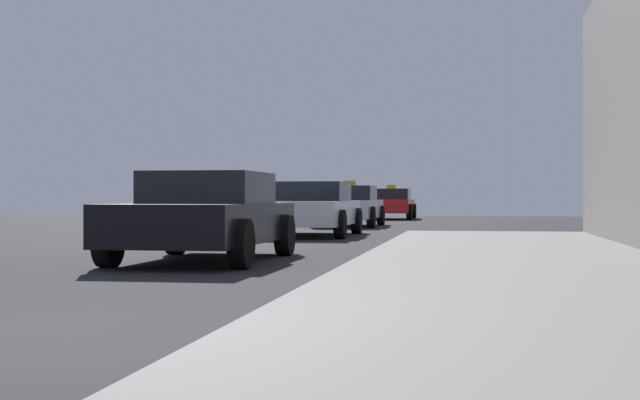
{
  "coord_description": "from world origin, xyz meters",
  "views": [
    {
      "loc": [
        3.43,
        -4.88,
        0.91
      ],
      "look_at": [
        1.93,
        4.19,
        0.88
      ],
      "focal_mm": 51.56,
      "sensor_mm": 36.0,
      "label": 1
    }
  ],
  "objects_px": {
    "car_silver": "(349,206)",
    "car_red": "(391,204)",
    "car_white": "(311,208)",
    "car_black": "(206,216)"
  },
  "relations": [
    {
      "from": "car_black",
      "to": "car_silver",
      "type": "xyz_separation_m",
      "value": [
        -0.04,
        15.8,
        0.0
      ]
    },
    {
      "from": "car_white",
      "to": "car_silver",
      "type": "xyz_separation_m",
      "value": [
        -0.05,
        7.18,
        -0.0
      ]
    },
    {
      "from": "car_red",
      "to": "car_black",
      "type": "bearing_deg",
      "value": 89.08
    },
    {
      "from": "car_white",
      "to": "car_red",
      "type": "xyz_separation_m",
      "value": [
        0.41,
        16.99,
        -0.0
      ]
    },
    {
      "from": "car_black",
      "to": "car_red",
      "type": "relative_size",
      "value": 1.05
    },
    {
      "from": "car_black",
      "to": "car_red",
      "type": "distance_m",
      "value": 25.61
    },
    {
      "from": "car_white",
      "to": "car_silver",
      "type": "distance_m",
      "value": 7.18
    },
    {
      "from": "car_silver",
      "to": "car_red",
      "type": "height_order",
      "value": "same"
    },
    {
      "from": "car_black",
      "to": "car_white",
      "type": "distance_m",
      "value": 8.61
    },
    {
      "from": "car_white",
      "to": "car_red",
      "type": "height_order",
      "value": "car_red"
    }
  ]
}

